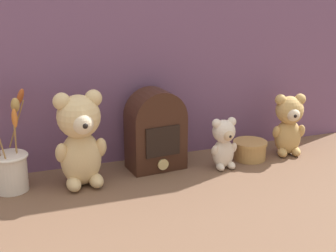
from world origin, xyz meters
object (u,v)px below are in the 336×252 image
(teddy_bear_large, at_px, (80,137))
(teddy_bear_small, at_px, (224,142))
(flower_vase, at_px, (9,162))
(teddy_bear_medium, at_px, (289,123))
(decorative_tin_tall, at_px, (250,150))
(vintage_radio, at_px, (156,130))

(teddy_bear_large, bearing_deg, teddy_bear_small, -2.98)
(teddy_bear_large, bearing_deg, flower_vase, 170.23)
(teddy_bear_large, bearing_deg, teddy_bear_medium, 0.92)
(teddy_bear_large, distance_m, teddy_bear_medium, 0.71)
(flower_vase, bearing_deg, decorative_tin_tall, -1.44)
(vintage_radio, xyz_separation_m, decorative_tin_tall, (0.32, -0.04, -0.10))
(teddy_bear_medium, distance_m, teddy_bear_small, 0.26)
(vintage_radio, bearing_deg, teddy_bear_medium, -4.98)
(teddy_bear_medium, xyz_separation_m, vintage_radio, (-0.46, 0.04, 0.02))
(teddy_bear_small, bearing_deg, teddy_bear_medium, 7.63)
(flower_vase, relative_size, vintage_radio, 1.22)
(teddy_bear_large, distance_m, decorative_tin_tall, 0.57)
(teddy_bear_large, relative_size, decorative_tin_tall, 2.51)
(vintage_radio, height_order, decorative_tin_tall, vintage_radio)
(teddy_bear_large, xyz_separation_m, teddy_bear_small, (0.45, -0.02, -0.06))
(vintage_radio, relative_size, decorative_tin_tall, 2.27)
(decorative_tin_tall, bearing_deg, teddy_bear_medium, -1.57)
(flower_vase, distance_m, decorative_tin_tall, 0.76)
(teddy_bear_medium, relative_size, teddy_bear_small, 1.28)
(teddy_bear_medium, xyz_separation_m, decorative_tin_tall, (-0.14, 0.00, -0.08))
(teddy_bear_medium, bearing_deg, vintage_radio, 175.02)
(teddy_bear_small, relative_size, decorative_tin_tall, 1.46)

